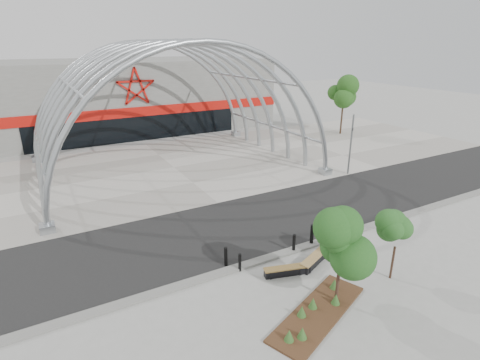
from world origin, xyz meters
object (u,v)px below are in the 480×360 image
(signal_pole, at_px, (351,144))
(bench_1, at_px, (314,260))
(street_tree_1, at_px, (397,234))
(bench_0, at_px, (285,271))
(street_tree_0, at_px, (342,239))
(bollard_2, at_px, (294,243))

(signal_pole, relative_size, bench_1, 2.27)
(street_tree_1, relative_size, bench_0, 1.58)
(bench_1, bearing_deg, bench_0, -178.83)
(street_tree_0, distance_m, bench_0, 3.79)
(street_tree_0, relative_size, bench_0, 2.05)
(bench_1, bearing_deg, signal_pole, 39.46)
(bench_0, bearing_deg, signal_pole, 35.42)
(street_tree_1, relative_size, bollard_2, 3.20)
(signal_pole, relative_size, street_tree_1, 1.55)
(bench_0, relative_size, bollard_2, 2.03)
(street_tree_0, bearing_deg, signal_pole, 44.20)
(signal_pole, distance_m, bench_0, 15.52)
(signal_pole, relative_size, bollard_2, 4.95)
(street_tree_0, xyz_separation_m, bollard_2, (0.84, 3.98, -2.41))
(street_tree_1, height_order, bench_1, street_tree_1)
(street_tree_0, xyz_separation_m, bench_1, (1.02, 2.60, -2.68))
(signal_pole, distance_m, street_tree_0, 16.44)
(street_tree_0, relative_size, street_tree_1, 1.30)
(bench_1, distance_m, bollard_2, 1.41)
(street_tree_1, height_order, bench_0, street_tree_1)
(street_tree_0, bearing_deg, bench_1, 68.53)
(signal_pole, distance_m, bollard_2, 13.41)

